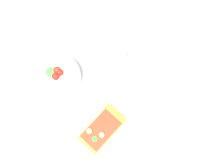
# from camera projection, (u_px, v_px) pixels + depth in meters

# --- Properties ---
(ground_plane) EXTENTS (2.40, 2.40, 0.00)m
(ground_plane) POSITION_uv_depth(u_px,v_px,m) (99.00, 138.00, 0.76)
(ground_plane) COLOR silver
(ground_plane) RESTS_ON ground
(plate) EXTENTS (0.23, 0.23, 0.01)m
(plate) POSITION_uv_depth(u_px,v_px,m) (108.00, 135.00, 0.75)
(plate) COLOR white
(plate) RESTS_ON ground_plane
(pizza_slice_main) EXTENTS (0.15, 0.11, 0.02)m
(pizza_slice_main) POSITION_uv_depth(u_px,v_px,m) (104.00, 126.00, 0.75)
(pizza_slice_main) COLOR gold
(pizza_slice_main) RESTS_ON plate
(salad_bowl) EXTENTS (0.12, 0.12, 0.07)m
(salad_bowl) POSITION_uv_depth(u_px,v_px,m) (60.00, 75.00, 0.79)
(salad_bowl) COLOR white
(salad_bowl) RESTS_ON ground_plane
(soda_glass) EXTENTS (0.07, 0.07, 0.11)m
(soda_glass) POSITION_uv_depth(u_px,v_px,m) (158.00, 75.00, 0.76)
(soda_glass) COLOR silver
(soda_glass) RESTS_ON ground_plane
(pepper_shaker) EXTENTS (0.03, 0.03, 0.06)m
(pepper_shaker) POSITION_uv_depth(u_px,v_px,m) (122.00, 53.00, 0.81)
(pepper_shaker) COLOR silver
(pepper_shaker) RESTS_ON ground_plane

